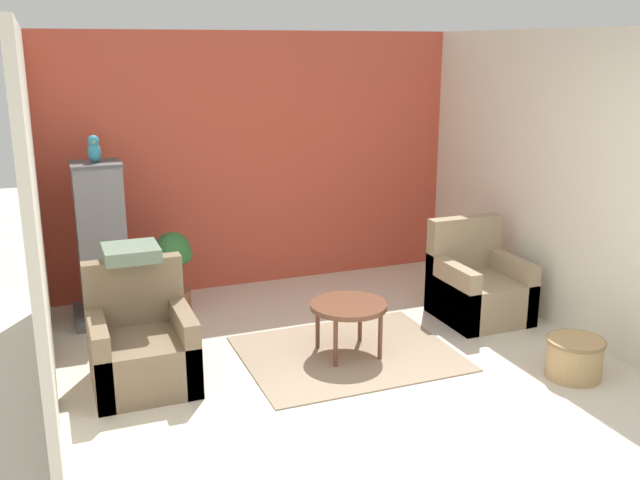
{
  "coord_description": "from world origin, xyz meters",
  "views": [
    {
      "loc": [
        -2.05,
        -3.47,
        2.44
      ],
      "look_at": [
        0.0,
        1.73,
        0.9
      ],
      "focal_mm": 40.0,
      "sensor_mm": 36.0,
      "label": 1
    }
  ],
  "objects_px": {
    "armchair_right": "(478,288)",
    "birdcage": "(102,247)",
    "armchair_left": "(142,348)",
    "wicker_basket": "(574,357)",
    "potted_plant": "(173,264)",
    "coffee_table": "(349,309)",
    "parrot": "(94,150)"
  },
  "relations": [
    {
      "from": "armchair_left",
      "to": "armchair_right",
      "type": "bearing_deg",
      "value": 4.38
    },
    {
      "from": "coffee_table",
      "to": "birdcage",
      "type": "relative_size",
      "value": 0.43
    },
    {
      "from": "potted_plant",
      "to": "wicker_basket",
      "type": "distance_m",
      "value": 3.59
    },
    {
      "from": "birdcage",
      "to": "wicker_basket",
      "type": "xyz_separation_m",
      "value": [
        3.17,
        -2.53,
        -0.52
      ]
    },
    {
      "from": "birdcage",
      "to": "wicker_basket",
      "type": "bearing_deg",
      "value": -38.58
    },
    {
      "from": "coffee_table",
      "to": "birdcage",
      "type": "distance_m",
      "value": 2.34
    },
    {
      "from": "armchair_left",
      "to": "parrot",
      "type": "xyz_separation_m",
      "value": [
        -0.12,
        1.44,
        1.28
      ]
    },
    {
      "from": "birdcage",
      "to": "potted_plant",
      "type": "relative_size",
      "value": 1.89
    },
    {
      "from": "armchair_left",
      "to": "wicker_basket",
      "type": "relative_size",
      "value": 2.06
    },
    {
      "from": "armchair_right",
      "to": "potted_plant",
      "type": "distance_m",
      "value": 2.83
    },
    {
      "from": "armchair_right",
      "to": "birdcage",
      "type": "height_order",
      "value": "birdcage"
    },
    {
      "from": "coffee_table",
      "to": "armchair_right",
      "type": "relative_size",
      "value": 0.69
    },
    {
      "from": "wicker_basket",
      "to": "birdcage",
      "type": "bearing_deg",
      "value": 141.42
    },
    {
      "from": "coffee_table",
      "to": "parrot",
      "type": "height_order",
      "value": "parrot"
    },
    {
      "from": "wicker_basket",
      "to": "potted_plant",
      "type": "bearing_deg",
      "value": 135.66
    },
    {
      "from": "coffee_table",
      "to": "parrot",
      "type": "distance_m",
      "value": 2.6
    },
    {
      "from": "potted_plant",
      "to": "coffee_table",
      "type": "bearing_deg",
      "value": -52.99
    },
    {
      "from": "armchair_right",
      "to": "birdcage",
      "type": "distance_m",
      "value": 3.43
    },
    {
      "from": "coffee_table",
      "to": "potted_plant",
      "type": "height_order",
      "value": "potted_plant"
    },
    {
      "from": "coffee_table",
      "to": "wicker_basket",
      "type": "relative_size",
      "value": 1.43
    },
    {
      "from": "potted_plant",
      "to": "armchair_right",
      "type": "bearing_deg",
      "value": -24.53
    },
    {
      "from": "parrot",
      "to": "armchair_right",
      "type": "bearing_deg",
      "value": -20.74
    },
    {
      "from": "birdcage",
      "to": "wicker_basket",
      "type": "height_order",
      "value": "birdcage"
    },
    {
      "from": "armchair_left",
      "to": "wicker_basket",
      "type": "bearing_deg",
      "value": -19.68
    },
    {
      "from": "wicker_basket",
      "to": "coffee_table",
      "type": "bearing_deg",
      "value": 145.0
    },
    {
      "from": "birdcage",
      "to": "potted_plant",
      "type": "bearing_deg",
      "value": -2.88
    },
    {
      "from": "parrot",
      "to": "armchair_left",
      "type": "bearing_deg",
      "value": -85.15
    },
    {
      "from": "armchair_right",
      "to": "birdcage",
      "type": "relative_size",
      "value": 0.61
    },
    {
      "from": "armchair_right",
      "to": "wicker_basket",
      "type": "height_order",
      "value": "armchair_right"
    },
    {
      "from": "armchair_left",
      "to": "birdcage",
      "type": "relative_size",
      "value": 0.61
    },
    {
      "from": "armchair_left",
      "to": "coffee_table",
      "type": "bearing_deg",
      "value": -3.24
    },
    {
      "from": "coffee_table",
      "to": "armchair_left",
      "type": "distance_m",
      "value": 1.63
    }
  ]
}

